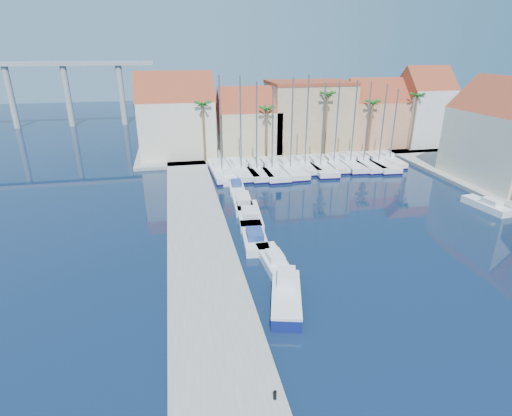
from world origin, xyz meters
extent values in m
plane|color=black|center=(0.00, 0.00, 0.00)|extent=(260.00, 260.00, 0.00)
cube|color=gray|center=(-9.00, 13.50, 0.25)|extent=(6.00, 77.00, 0.50)
cube|color=gray|center=(10.00, 48.00, 0.25)|extent=(54.00, 16.00, 0.50)
cylinder|color=black|center=(-6.60, -5.39, 0.74)|extent=(0.19, 0.19, 0.47)
cube|color=navy|center=(-3.66, 2.92, 0.46)|extent=(3.58, 6.45, 0.92)
cube|color=white|center=(-3.66, 2.92, 1.02)|extent=(3.58, 6.45, 0.20)
cube|color=white|center=(-3.33, 4.10, 1.58)|extent=(1.71, 1.92, 1.12)
cube|color=white|center=(-3.16, 8.73, 0.40)|extent=(2.03, 5.62, 0.80)
cube|color=white|center=(-3.13, 8.18, 1.10)|extent=(1.33, 2.00, 0.60)
cube|color=white|center=(-3.87, 13.46, 0.40)|extent=(2.65, 6.82, 0.80)
cube|color=navy|center=(-3.93, 12.80, 1.10)|extent=(1.67, 2.45, 0.60)
cube|color=white|center=(-3.31, 18.83, 0.40)|extent=(3.07, 7.64, 0.80)
cube|color=white|center=(-3.38, 18.08, 1.10)|extent=(1.90, 2.75, 0.60)
cube|color=white|center=(-3.38, 22.64, 0.40)|extent=(2.52, 6.64, 0.80)
cube|color=white|center=(-3.42, 21.98, 1.10)|extent=(1.61, 2.37, 0.60)
cube|color=white|center=(-3.15, 28.78, 0.40)|extent=(2.26, 5.87, 0.80)
cube|color=navy|center=(-3.20, 28.20, 1.10)|extent=(1.43, 2.10, 0.60)
cube|color=white|center=(-3.59, 33.34, 0.40)|extent=(2.14, 6.66, 0.80)
cube|color=white|center=(-3.59, 32.67, 1.10)|extent=(1.49, 2.33, 0.60)
cube|color=white|center=(-3.98, 37.79, 0.40)|extent=(1.75, 5.35, 0.80)
cube|color=white|center=(-3.98, 37.26, 1.10)|extent=(1.21, 1.88, 0.60)
cube|color=white|center=(24.00, 16.16, 0.40)|extent=(2.64, 5.91, 0.80)
cube|color=white|center=(24.08, 15.59, 1.10)|extent=(1.56, 2.16, 0.60)
cube|color=white|center=(-4.19, 35.85, 0.50)|extent=(3.27, 11.32, 1.00)
cube|color=#0E0B38|center=(-4.19, 35.85, 0.18)|extent=(3.34, 11.38, 0.28)
cube|color=white|center=(-4.23, 36.97, 1.30)|extent=(2.15, 3.43, 0.60)
cylinder|color=slate|center=(-4.18, 35.29, 7.44)|extent=(0.20, 0.20, 12.88)
cube|color=white|center=(-1.33, 36.08, 0.50)|extent=(3.73, 11.53, 1.00)
cube|color=#0E0B38|center=(-1.33, 36.08, 0.18)|extent=(3.79, 11.60, 0.28)
cube|color=white|center=(-1.41, 37.21, 1.30)|extent=(2.30, 3.54, 0.60)
cylinder|color=slate|center=(-1.30, 35.51, 7.41)|extent=(0.20, 0.20, 12.82)
cube|color=white|center=(0.86, 35.33, 0.50)|extent=(3.01, 10.89, 1.00)
cube|color=#0E0B38|center=(0.86, 35.33, 0.18)|extent=(3.07, 10.95, 0.28)
cube|color=white|center=(0.84, 36.42, 1.30)|extent=(2.03, 3.29, 0.60)
cylinder|color=slate|center=(0.87, 34.79, 7.06)|extent=(0.20, 0.20, 12.12)
cube|color=white|center=(3.12, 35.19, 0.50)|extent=(3.15, 11.80, 1.00)
cube|color=#0E0B38|center=(3.12, 35.19, 0.18)|extent=(3.21, 11.86, 0.28)
cube|color=white|center=(3.13, 36.36, 1.30)|extent=(2.17, 3.55, 0.60)
cylinder|color=slate|center=(3.12, 34.60, 6.73)|extent=(0.20, 0.20, 11.45)
cube|color=white|center=(5.95, 35.24, 0.50)|extent=(2.98, 11.18, 1.00)
cube|color=#0E0B38|center=(5.95, 35.24, 0.18)|extent=(3.04, 11.24, 0.28)
cube|color=white|center=(5.94, 36.35, 1.30)|extent=(2.05, 3.36, 0.60)
cylinder|color=slate|center=(5.96, 34.68, 7.34)|extent=(0.20, 0.20, 12.67)
cube|color=white|center=(8.53, 36.18, 0.50)|extent=(2.82, 9.11, 1.00)
cube|color=#0E0B38|center=(8.53, 36.18, 0.18)|extent=(2.88, 9.17, 0.28)
cube|color=white|center=(8.48, 37.08, 1.30)|extent=(1.78, 2.78, 0.60)
cylinder|color=slate|center=(8.55, 35.73, 7.41)|extent=(0.20, 0.20, 12.82)
cube|color=white|center=(10.80, 35.45, 0.50)|extent=(3.71, 11.33, 1.00)
cube|color=#0E0B38|center=(10.80, 35.45, 0.18)|extent=(3.77, 11.40, 0.28)
cube|color=white|center=(10.88, 36.56, 1.30)|extent=(2.27, 3.48, 0.60)
cylinder|color=slate|center=(10.76, 34.89, 6.88)|extent=(0.20, 0.20, 11.76)
cube|color=white|center=(13.21, 36.07, 0.50)|extent=(2.70, 8.95, 1.00)
cube|color=#0E0B38|center=(13.21, 36.07, 0.18)|extent=(2.76, 9.01, 0.28)
cube|color=white|center=(13.25, 36.95, 1.30)|extent=(1.73, 2.73, 0.60)
cylinder|color=slate|center=(13.19, 35.63, 6.94)|extent=(0.20, 0.20, 11.88)
cube|color=white|center=(15.93, 36.07, 0.50)|extent=(3.32, 10.34, 1.00)
cube|color=#0E0B38|center=(15.93, 36.07, 0.18)|extent=(3.38, 10.41, 0.28)
cube|color=white|center=(16.00, 37.08, 1.30)|extent=(2.05, 3.17, 0.60)
cylinder|color=slate|center=(15.90, 35.56, 6.99)|extent=(0.20, 0.20, 11.97)
cube|color=white|center=(18.02, 36.06, 0.50)|extent=(3.28, 11.00, 1.00)
cube|color=#0E0B38|center=(18.02, 36.06, 0.18)|extent=(3.35, 11.06, 0.28)
cube|color=white|center=(17.98, 37.14, 1.30)|extent=(2.12, 3.35, 0.60)
cylinder|color=slate|center=(18.04, 35.51, 6.89)|extent=(0.20, 0.20, 11.79)
cube|color=white|center=(20.36, 35.56, 0.50)|extent=(3.33, 11.20, 1.00)
cube|color=#0E0B38|center=(20.36, 35.56, 0.18)|extent=(3.39, 11.26, 0.28)
cube|color=white|center=(20.41, 36.67, 1.30)|extent=(2.15, 3.41, 0.60)
cylinder|color=slate|center=(20.34, 35.01, 6.71)|extent=(0.20, 0.20, 11.43)
cube|color=white|center=(22.91, 36.59, 0.50)|extent=(2.79, 8.84, 1.00)
cube|color=#0E0B38|center=(22.91, 36.59, 0.18)|extent=(2.85, 8.90, 0.28)
cube|color=white|center=(22.97, 37.46, 1.30)|extent=(1.74, 2.71, 0.60)
cylinder|color=slate|center=(22.89, 36.16, 6.31)|extent=(0.20, 0.20, 10.62)
cube|color=beige|center=(-10.00, 47.00, 5.00)|extent=(12.00, 9.00, 9.00)
cube|color=maroon|center=(-10.00, 47.00, 9.50)|extent=(12.30, 9.00, 9.00)
cube|color=#C6B18C|center=(2.00, 47.00, 4.00)|extent=(10.00, 8.00, 7.00)
cube|color=maroon|center=(2.00, 47.00, 7.50)|extent=(10.30, 8.00, 8.00)
cube|color=tan|center=(13.00, 48.00, 6.00)|extent=(14.00, 10.00, 11.00)
cube|color=maroon|center=(13.00, 48.00, 11.75)|extent=(14.20, 10.20, 0.50)
cube|color=tan|center=(25.00, 47.00, 4.50)|extent=(10.00, 8.00, 8.00)
cube|color=maroon|center=(25.00, 47.00, 8.50)|extent=(10.30, 8.00, 8.00)
cube|color=silver|center=(34.00, 46.00, 5.50)|extent=(8.00, 8.00, 10.00)
cube|color=maroon|center=(34.00, 46.00, 10.50)|extent=(8.30, 8.00, 8.00)
cube|color=beige|center=(32.00, 24.00, 5.00)|extent=(9.00, 14.00, 9.00)
cube|color=maroon|center=(32.00, 24.00, 9.50)|extent=(9.00, 14.30, 9.00)
cylinder|color=brown|center=(-6.00, 42.00, 5.00)|extent=(0.36, 0.36, 9.00)
sphere|color=#1C5D1A|center=(-6.00, 42.00, 9.35)|extent=(2.60, 2.60, 2.60)
cylinder|color=brown|center=(4.00, 42.00, 4.50)|extent=(0.36, 0.36, 8.00)
sphere|color=#1C5D1A|center=(4.00, 42.00, 8.35)|extent=(2.60, 2.60, 2.60)
cylinder|color=brown|center=(14.00, 42.00, 5.50)|extent=(0.36, 0.36, 10.00)
sphere|color=#1C5D1A|center=(14.00, 42.00, 10.35)|extent=(2.60, 2.60, 2.60)
cylinder|color=brown|center=(22.00, 42.00, 4.75)|extent=(0.36, 0.36, 8.50)
sphere|color=#1C5D1A|center=(22.00, 42.00, 8.85)|extent=(2.60, 2.60, 2.60)
cylinder|color=brown|center=(30.00, 42.00, 5.25)|extent=(0.36, 0.36, 9.50)
sphere|color=#1C5D1A|center=(30.00, 42.00, 9.85)|extent=(2.60, 2.60, 2.60)
cube|color=#9E9E99|center=(-38.00, 82.00, 14.00)|extent=(48.00, 2.20, 0.90)
cylinder|color=#9E9E99|center=(-46.00, 82.00, 7.00)|extent=(1.40, 1.40, 14.00)
cylinder|color=#9E9E99|center=(-34.00, 82.00, 7.00)|extent=(1.40, 1.40, 14.00)
cylinder|color=#9E9E99|center=(-22.00, 82.00, 7.00)|extent=(1.40, 1.40, 14.00)
camera|label=1|loc=(-10.67, -20.23, 17.23)|focal=28.00mm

